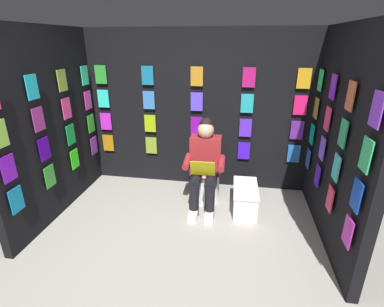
% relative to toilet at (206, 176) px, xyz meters
% --- Properties ---
extents(ground_plane, '(30.00, 30.00, 0.00)m').
position_rel_toilet_xyz_m(ground_plane, '(0.20, 1.60, -0.33)').
color(ground_plane, '#9E998E').
extents(display_wall_back, '(3.31, 0.14, 2.27)m').
position_rel_toilet_xyz_m(display_wall_back, '(0.20, -0.46, 0.81)').
color(display_wall_back, black).
rests_on(display_wall_back, ground).
extents(display_wall_left, '(0.14, 2.01, 2.27)m').
position_rel_toilet_xyz_m(display_wall_left, '(-1.46, 0.59, 0.81)').
color(display_wall_left, black).
rests_on(display_wall_left, ground).
extents(display_wall_right, '(0.14, 2.01, 2.27)m').
position_rel_toilet_xyz_m(display_wall_right, '(1.85, 0.59, 0.81)').
color(display_wall_right, black).
rests_on(display_wall_right, ground).
extents(toilet, '(0.41, 0.56, 0.77)m').
position_rel_toilet_xyz_m(toilet, '(0.00, 0.00, 0.00)').
color(toilet, white).
rests_on(toilet, ground).
extents(person_reading, '(0.53, 0.69, 1.19)m').
position_rel_toilet_xyz_m(person_reading, '(-0.00, 0.23, 0.27)').
color(person_reading, maroon).
rests_on(person_reading, ground).
extents(comic_longbox_near, '(0.33, 0.64, 0.33)m').
position_rel_toilet_xyz_m(comic_longbox_near, '(-0.55, 0.24, -0.16)').
color(comic_longbox_near, white).
rests_on(comic_longbox_near, ground).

